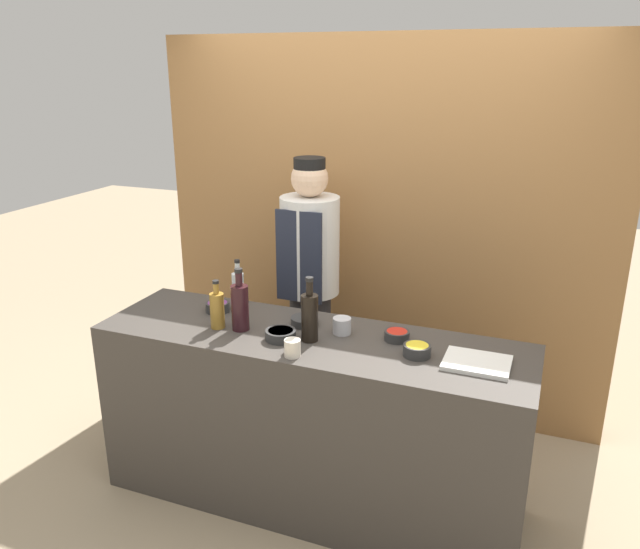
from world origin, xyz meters
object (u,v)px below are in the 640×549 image
object	(u,v)px
bottle_vinegar	(217,309)
bottle_soy	(310,316)
bottle_clear	(238,290)
cup_steel	(342,326)
bottle_wine	(240,306)
sauce_bowl_orange	(281,334)
cutting_board	(477,363)
sauce_bowl_purple	(218,306)
sauce_bowl_red	(397,335)
sauce_bowl_yellow	(417,350)
chef_center	(310,285)
sauce_bowl_brown	(305,321)
cup_cream	(292,348)

from	to	relation	value
bottle_vinegar	bottle_soy	distance (m)	0.49
bottle_clear	cup_steel	world-z (taller)	bottle_clear
bottle_wine	bottle_clear	bearing A→B (deg)	120.45
sauce_bowl_orange	cutting_board	world-z (taller)	sauce_bowl_orange
bottle_vinegar	cup_steel	xyz separation A→B (m)	(0.61, 0.16, -0.06)
sauce_bowl_purple	bottle_vinegar	size ratio (longest dim) A/B	0.51
sauce_bowl_red	cup_steel	bearing A→B (deg)	-175.13
sauce_bowl_yellow	cup_steel	size ratio (longest dim) A/B	1.39
cup_steel	chef_center	xyz separation A→B (m)	(-0.44, 0.64, -0.06)
sauce_bowl_red	sauce_bowl_yellow	xyz separation A→B (m)	(0.13, -0.13, 0.00)
sauce_bowl_red	sauce_bowl_brown	distance (m)	0.49
sauce_bowl_red	bottle_soy	size ratio (longest dim) A/B	0.38
sauce_bowl_red	cup_cream	distance (m)	0.53
sauce_bowl_orange	cutting_board	xyz separation A→B (m)	(0.93, 0.07, -0.02)
bottle_wine	cup_cream	world-z (taller)	bottle_wine
sauce_bowl_red	bottle_clear	xyz separation A→B (m)	(-0.91, 0.08, 0.08)
sauce_bowl_purple	sauce_bowl_yellow	distance (m)	1.13
sauce_bowl_purple	chef_center	distance (m)	0.68
bottle_clear	chef_center	xyz separation A→B (m)	(0.20, 0.54, -0.13)
cup_cream	cup_steel	xyz separation A→B (m)	(0.12, 0.32, -0.00)
sauce_bowl_red	bottle_clear	size ratio (longest dim) A/B	0.44
sauce_bowl_orange	bottle_wine	size ratio (longest dim) A/B	0.46
bottle_soy	cup_steel	distance (m)	0.20
bottle_wine	sauce_bowl_brown	bearing A→B (deg)	31.65
sauce_bowl_brown	sauce_bowl_orange	bearing A→B (deg)	-100.52
chef_center	sauce_bowl_yellow	bearing A→B (deg)	-41.96
sauce_bowl_brown	bottle_vinegar	distance (m)	0.45
bottle_vinegar	sauce_bowl_orange	bearing A→B (deg)	-2.58
sauce_bowl_yellow	bottle_wine	xyz separation A→B (m)	(-0.89, -0.03, 0.10)
sauce_bowl_orange	sauce_bowl_red	bearing A→B (deg)	20.94
sauce_bowl_purple	sauce_bowl_orange	xyz separation A→B (m)	(0.47, -0.20, -0.00)
sauce_bowl_purple	chef_center	bearing A→B (deg)	65.30
bottle_clear	cup_steel	xyz separation A→B (m)	(0.63, -0.10, -0.07)
sauce_bowl_brown	bottle_wine	bearing A→B (deg)	-148.35
cup_steel	cutting_board	bearing A→B (deg)	-8.71
bottle_vinegar	cup_cream	bearing A→B (deg)	-18.53
cutting_board	bottle_clear	xyz separation A→B (m)	(-1.31, 0.21, 0.10)
sauce_bowl_red	bottle_vinegar	bearing A→B (deg)	-168.16
cutting_board	bottle_vinegar	size ratio (longest dim) A/B	1.15
bottle_vinegar	chef_center	xyz separation A→B (m)	(0.17, 0.81, -0.12)
sauce_bowl_yellow	cup_cream	xyz separation A→B (m)	(-0.53, -0.21, 0.01)
sauce_bowl_purple	cup_steel	distance (m)	0.72
bottle_wine	chef_center	size ratio (longest dim) A/B	0.19
cup_steel	bottle_clear	bearing A→B (deg)	170.61
bottle_clear	cup_cream	xyz separation A→B (m)	(0.51, -0.43, -0.07)
bottle_vinegar	bottle_soy	world-z (taller)	bottle_soy
sauce_bowl_yellow	cutting_board	world-z (taller)	sauce_bowl_yellow
sauce_bowl_orange	sauce_bowl_yellow	bearing A→B (deg)	5.79
sauce_bowl_orange	cup_steel	xyz separation A→B (m)	(0.25, 0.18, 0.01)
bottle_clear	sauce_bowl_yellow	bearing A→B (deg)	-11.77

